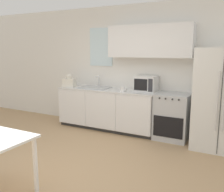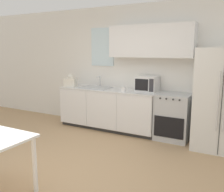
# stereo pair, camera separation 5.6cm
# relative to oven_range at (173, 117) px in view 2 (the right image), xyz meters

# --- Properties ---
(ground_plane) EXTENTS (12.00, 12.00, 0.00)m
(ground_plane) POSITION_rel_oven_range_xyz_m (-0.90, -2.00, -0.45)
(ground_plane) COLOR tan
(wall_back) EXTENTS (12.00, 0.38, 2.70)m
(wall_back) POSITION_rel_oven_range_xyz_m (-0.85, 0.29, 0.99)
(wall_back) COLOR silver
(wall_back) RESTS_ON ground_plane
(kitchen_counter) EXTENTS (2.26, 0.64, 0.90)m
(kitchen_counter) POSITION_rel_oven_range_xyz_m (-1.45, -0.02, 0.00)
(kitchen_counter) COLOR #333333
(kitchen_counter) RESTS_ON ground_plane
(oven_range) EXTENTS (0.64, 0.60, 0.91)m
(oven_range) POSITION_rel_oven_range_xyz_m (0.00, 0.00, 0.00)
(oven_range) COLOR #B7BABC
(oven_range) RESTS_ON ground_plane
(refrigerator) EXTENTS (0.93, 0.79, 1.79)m
(refrigerator) POSITION_rel_oven_range_xyz_m (0.89, -0.08, 0.44)
(refrigerator) COLOR silver
(refrigerator) RESTS_ON ground_plane
(kitchen_sink) EXTENTS (0.66, 0.45, 0.26)m
(kitchen_sink) POSITION_rel_oven_range_xyz_m (-1.77, -0.01, 0.46)
(kitchen_sink) COLOR #B7BABC
(kitchen_sink) RESTS_ON kitchen_counter
(microwave) EXTENTS (0.43, 0.38, 0.32)m
(microwave) POSITION_rel_oven_range_xyz_m (-0.58, 0.08, 0.61)
(microwave) COLOR silver
(microwave) RESTS_ON kitchen_counter
(coffee_mug) EXTENTS (0.13, 0.10, 0.10)m
(coffee_mug) POSITION_rel_oven_range_xyz_m (-0.96, -0.23, 0.50)
(coffee_mug) COLOR white
(coffee_mug) RESTS_ON kitchen_counter
(grocery_bag_0) EXTENTS (0.31, 0.28, 0.30)m
(grocery_bag_0) POSITION_rel_oven_range_xyz_m (-2.39, -0.13, 0.57)
(grocery_bag_0) COLOR silver
(grocery_bag_0) RESTS_ON kitchen_counter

